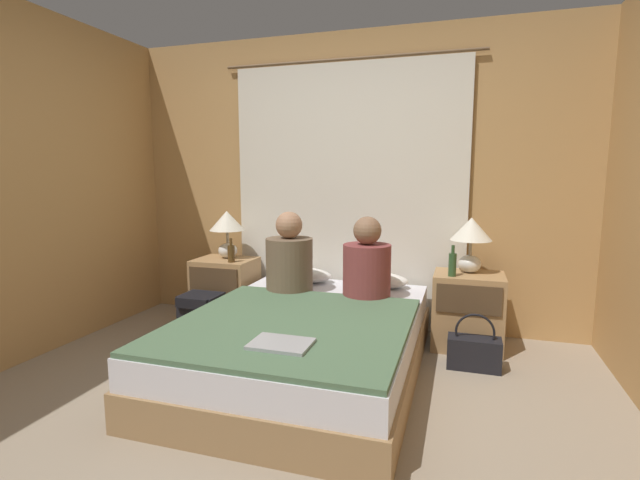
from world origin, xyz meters
TOP-DOWN VIEW (x-y plane):
  - ground_plane at (0.00, 0.00)m, footprint 16.00×16.00m
  - wall_back at (0.00, 1.87)m, footprint 4.04×0.06m
  - curtain_panel at (0.00, 1.81)m, footprint 2.21×0.02m
  - bed at (0.00, 0.73)m, footprint 1.45×2.06m
  - nightstand_left at (-1.03, 1.51)m, footprint 0.51×0.42m
  - nightstand_right at (1.03, 1.51)m, footprint 0.51×0.42m
  - lamp_left at (-1.03, 1.57)m, footprint 0.31×0.31m
  - lamp_right at (1.03, 1.57)m, footprint 0.31×0.31m
  - pillow_left at (-0.32, 1.57)m, footprint 0.50×0.28m
  - pillow_right at (0.32, 1.57)m, footprint 0.50×0.28m
  - blanket_on_bed at (0.00, 0.46)m, footprint 1.39×1.46m
  - person_left_in_bed at (-0.31, 1.22)m, footprint 0.36×0.36m
  - person_right_in_bed at (0.30, 1.22)m, footprint 0.35×0.35m
  - beer_bottle_on_left_stand at (-0.90, 1.40)m, footprint 0.06×0.06m
  - beer_bottle_on_right_stand at (0.91, 1.40)m, footprint 0.06×0.06m
  - laptop_on_bed at (0.09, 0.07)m, footprint 0.32×0.23m
  - backpack_on_floor at (-1.03, 1.11)m, footprint 0.31×0.28m
  - handbag_on_floor at (1.08, 1.12)m, footprint 0.35×0.17m

SIDE VIEW (x-z plane):
  - ground_plane at x=0.00m, z-range 0.00..0.00m
  - handbag_on_floor at x=1.08m, z-range -0.07..0.31m
  - bed at x=0.00m, z-range 0.00..0.40m
  - backpack_on_floor at x=-1.03m, z-range 0.02..0.38m
  - nightstand_left at x=-1.03m, z-range 0.00..0.58m
  - nightstand_right at x=1.03m, z-range 0.00..0.58m
  - blanket_on_bed at x=0.00m, z-range 0.40..0.43m
  - laptop_on_bed at x=0.09m, z-range 0.43..0.45m
  - pillow_left at x=-0.32m, z-range 0.40..0.52m
  - pillow_right at x=0.32m, z-range 0.40..0.52m
  - person_right_in_bed at x=0.30m, z-range 0.35..0.96m
  - beer_bottle_on_left_stand at x=-0.90m, z-range 0.55..0.76m
  - person_left_in_bed at x=-0.31m, z-range 0.34..0.97m
  - beer_bottle_on_right_stand at x=0.91m, z-range 0.55..0.78m
  - lamp_left at x=-1.03m, z-range 0.65..1.07m
  - lamp_right at x=1.03m, z-range 0.65..1.07m
  - curtain_panel at x=0.00m, z-range 0.00..2.27m
  - wall_back at x=0.00m, z-range 0.00..2.50m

